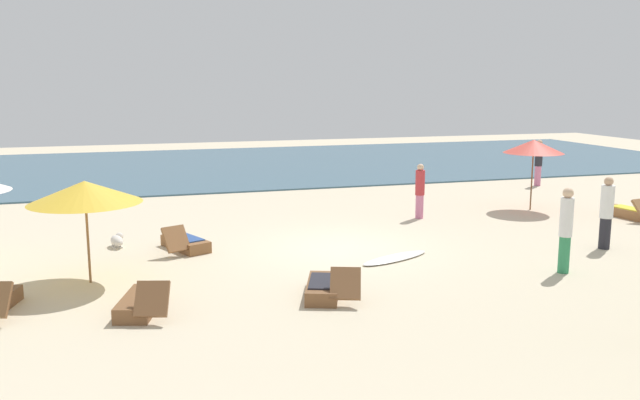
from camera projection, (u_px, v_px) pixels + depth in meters
ground_plane at (341, 248)px, 16.57m from camera, size 60.00×60.00×0.00m
ocean_water at (231, 165)px, 32.58m from camera, size 48.00×16.00×0.06m
umbrella_0 at (85, 192)px, 13.45m from camera, size 2.28×2.28×2.14m
umbrella_2 at (534, 146)px, 21.19m from camera, size 1.90×1.90×2.28m
lounger_0 at (185, 243)px, 16.40m from camera, size 1.20×1.76×0.72m
lounger_1 at (141, 303)px, 11.99m from camera, size 1.02×1.77×0.71m
lounger_3 at (630, 212)px, 20.20m from camera, size 0.83×1.76×0.68m
lounger_4 at (325, 288)px, 12.86m from camera, size 1.13×1.79×0.69m
person_0 at (566, 229)px, 14.32m from camera, size 0.29×0.29×1.88m
person_1 at (538, 162)px, 26.30m from camera, size 0.32×0.32×1.83m
person_2 at (606, 212)px, 16.40m from camera, size 0.45×0.45×1.81m
person_4 at (420, 191)px, 20.05m from camera, size 0.40×0.40×1.67m
dog at (117, 241)px, 16.69m from camera, size 0.41×0.69×0.32m
surfboard at (395, 258)px, 15.57m from camera, size 2.08×1.29×0.07m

